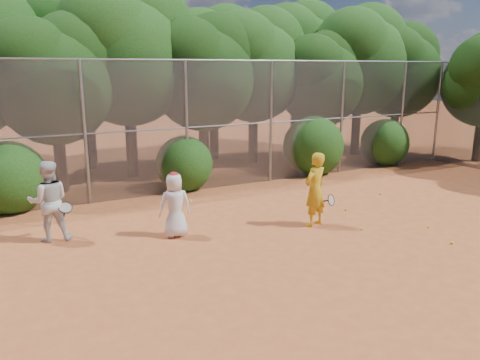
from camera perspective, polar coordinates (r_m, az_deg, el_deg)
ground at (r=10.30m, az=11.57°, el=-8.26°), size 80.00×80.00×0.00m
fence_back at (r=14.75m, az=-3.30°, el=6.81°), size 20.05×0.09×4.03m
tree_2 at (r=15.28m, az=-21.71°, el=11.89°), size 3.99×3.47×5.47m
tree_3 at (r=16.74m, az=-13.51°, el=15.30°), size 4.89×4.26×6.70m
tree_4 at (r=16.97m, az=-4.47°, el=13.44°), size 4.19×3.64×5.73m
tree_5 at (r=18.80m, az=1.76°, el=14.36°), size 4.51×3.92×6.17m
tree_6 at (r=19.33m, az=9.87°, el=12.43°), size 3.86×3.36×5.29m
tree_7 at (r=21.40m, az=14.47°, el=14.48°), size 4.77×4.14×6.53m
tree_8 at (r=22.56m, az=18.80°, el=12.95°), size 4.25×3.70×5.82m
tree_10 at (r=18.69m, az=-18.37°, el=15.49°), size 5.15×4.48×7.06m
tree_11 at (r=19.78m, az=-3.20°, el=14.65°), size 4.64×4.03×6.35m
tree_12 at (r=22.54m, az=6.99°, el=15.32°), size 5.02×4.37×6.88m
bush_0 at (r=13.93m, az=-26.40°, el=0.61°), size 2.00×2.00×2.00m
bush_1 at (r=14.87m, az=-6.81°, el=2.29°), size 1.80×1.80×1.80m
bush_2 at (r=17.22m, az=8.93°, el=4.44°), size 2.20×2.20×2.20m
bush_3 at (r=19.51m, az=17.25°, el=4.61°), size 1.90×1.90×1.90m
player_yellow at (r=11.44m, az=9.13°, el=-1.17°), size 0.89×0.61×1.82m
player_teen at (r=10.71m, az=-7.95°, el=-3.00°), size 0.77×0.55×1.51m
player_white at (r=11.15m, az=-22.28°, el=-2.42°), size 0.95×0.82×1.81m
ball_0 at (r=12.99m, az=12.76°, el=-3.55°), size 0.07×0.07×0.07m
ball_1 at (r=11.34m, az=24.42°, el=-7.00°), size 0.07×0.07×0.07m
ball_2 at (r=12.21m, az=21.97°, el=-5.34°), size 0.07×0.07×0.07m
ball_3 at (r=11.57m, az=14.62°, el=-5.79°), size 0.07×0.07×0.07m
ball_4 at (r=14.87m, az=16.73°, el=-1.62°), size 0.07×0.07×0.07m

